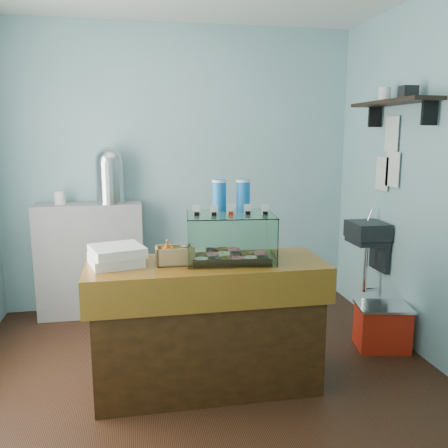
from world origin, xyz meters
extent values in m
plane|color=black|center=(0.00, 0.00, 0.00)|extent=(3.50, 3.50, 0.00)
cube|color=#7CB2B5|center=(0.00, 1.50, 1.40)|extent=(3.50, 0.04, 2.80)
cube|color=#7CB2B5|center=(0.00, -1.50, 1.40)|extent=(3.50, 0.04, 2.80)
cube|color=#7CB2B5|center=(1.75, 0.00, 1.40)|extent=(0.04, 3.00, 2.80)
cube|color=black|center=(1.58, 0.55, 0.90)|extent=(0.30, 0.35, 0.15)
cube|color=black|center=(1.71, 0.55, 0.70)|extent=(0.04, 0.30, 0.35)
cylinder|color=silver|center=(1.65, 0.65, 1.02)|extent=(0.02, 0.02, 0.12)
cylinder|color=silver|center=(1.58, 0.55, 0.55)|extent=(0.04, 0.04, 0.45)
cube|color=black|center=(1.60, 0.30, 2.00)|extent=(0.25, 1.00, 0.03)
cube|color=black|center=(1.67, -0.10, 1.90)|extent=(0.12, 0.03, 0.18)
cube|color=black|center=(1.67, 0.70, 1.90)|extent=(0.12, 0.03, 0.18)
cube|color=silver|center=(1.73, 0.45, 1.45)|extent=(0.01, 0.21, 0.30)
cube|color=silver|center=(1.73, 0.62, 1.40)|extent=(0.01, 0.21, 0.30)
cube|color=silver|center=(1.73, 0.50, 1.75)|extent=(0.01, 0.21, 0.30)
cube|color=#47250D|center=(0.00, -0.25, 0.42)|extent=(1.50, 0.56, 0.84)
cube|color=#4E280A|center=(0.00, -0.25, 0.87)|extent=(1.60, 0.60, 0.06)
cube|color=#4E280A|center=(0.00, -0.53, 0.75)|extent=(1.60, 0.04, 0.18)
cube|color=gray|center=(-0.90, 1.32, 0.55)|extent=(1.00, 0.32, 1.10)
cube|color=black|center=(0.17, -0.22, 0.91)|extent=(0.55, 0.42, 0.02)
torus|color=silver|center=(-0.04, -0.32, 0.94)|extent=(0.10, 0.10, 0.03)
torus|color=black|center=(0.04, -0.33, 0.94)|extent=(0.10, 0.10, 0.03)
torus|color=brown|center=(0.11, -0.34, 0.94)|extent=(0.10, 0.10, 0.03)
torus|color=#EC6F7E|center=(0.19, -0.34, 0.94)|extent=(0.10, 0.10, 0.03)
torus|color=silver|center=(0.27, -0.35, 0.94)|extent=(0.10, 0.10, 0.03)
torus|color=black|center=(0.35, -0.36, 0.94)|extent=(0.10, 0.10, 0.03)
torus|color=brown|center=(-0.03, -0.20, 0.94)|extent=(0.10, 0.10, 0.03)
torus|color=#EC6F7E|center=(0.05, -0.21, 0.94)|extent=(0.10, 0.10, 0.03)
torus|color=silver|center=(0.13, -0.21, 0.94)|extent=(0.10, 0.10, 0.03)
torus|color=black|center=(0.21, -0.22, 0.94)|extent=(0.10, 0.10, 0.03)
torus|color=brown|center=(0.29, -0.23, 0.94)|extent=(0.10, 0.10, 0.03)
torus|color=#EC6F7E|center=(0.36, -0.24, 0.94)|extent=(0.10, 0.10, 0.03)
torus|color=silver|center=(-0.02, -0.07, 0.94)|extent=(0.10, 0.10, 0.03)
torus|color=black|center=(0.06, -0.08, 0.94)|extent=(0.10, 0.10, 0.03)
torus|color=brown|center=(0.14, -0.09, 0.94)|extent=(0.10, 0.10, 0.03)
torus|color=#EC6F7E|center=(0.22, -0.10, 0.94)|extent=(0.10, 0.10, 0.03)
cube|color=white|center=(0.15, -0.43, 1.06)|extent=(0.57, 0.07, 0.31)
cube|color=white|center=(0.19, -0.01, 1.06)|extent=(0.57, 0.07, 0.31)
cube|color=white|center=(-0.12, -0.19, 1.06)|extent=(0.05, 0.42, 0.31)
cube|color=white|center=(0.45, -0.25, 1.06)|extent=(0.05, 0.42, 0.31)
cube|color=white|center=(0.17, -0.22, 1.22)|extent=(0.63, 0.49, 0.01)
cube|color=silver|center=(-0.06, -0.24, 1.25)|extent=(0.05, 0.01, 0.07)
cube|color=black|center=(-0.06, -0.24, 1.23)|extent=(0.03, 0.02, 0.02)
cube|color=silver|center=(0.05, -0.26, 1.25)|extent=(0.05, 0.01, 0.07)
cube|color=black|center=(0.05, -0.26, 1.23)|extent=(0.03, 0.02, 0.02)
cube|color=silver|center=(0.16, -0.27, 1.25)|extent=(0.05, 0.01, 0.07)
cube|color=red|center=(0.16, -0.27, 1.23)|extent=(0.03, 0.02, 0.02)
cube|color=silver|center=(0.27, -0.28, 1.25)|extent=(0.05, 0.01, 0.07)
cube|color=black|center=(0.27, -0.28, 1.23)|extent=(0.03, 0.02, 0.02)
cube|color=silver|center=(0.39, -0.29, 1.25)|extent=(0.05, 0.01, 0.07)
cube|color=black|center=(0.39, -0.29, 1.23)|extent=(0.03, 0.02, 0.02)
cylinder|color=blue|center=(0.12, -0.07, 1.33)|extent=(0.09, 0.09, 0.22)
cylinder|color=white|center=(0.12, -0.07, 1.43)|extent=(0.10, 0.10, 0.02)
cylinder|color=blue|center=(0.28, -0.09, 1.33)|extent=(0.09, 0.09, 0.22)
cylinder|color=white|center=(0.28, -0.09, 1.43)|extent=(0.10, 0.10, 0.02)
cube|color=#A47852|center=(-0.21, -0.26, 0.91)|extent=(0.25, 0.15, 0.01)
cube|color=#A47852|center=(-0.21, -0.32, 0.96)|extent=(0.25, 0.02, 0.12)
cube|color=#A47852|center=(-0.21, -0.19, 0.96)|extent=(0.25, 0.02, 0.12)
cube|color=#A47852|center=(-0.33, -0.26, 0.96)|extent=(0.02, 0.15, 0.12)
cube|color=#A47852|center=(-0.10, -0.25, 0.96)|extent=(0.02, 0.15, 0.12)
imported|color=#CE5F13|center=(-0.26, -0.26, 0.99)|extent=(0.07, 0.07, 0.16)
cylinder|color=#4B9B2A|center=(-0.15, -0.25, 0.96)|extent=(0.06, 0.06, 0.10)
cylinder|color=silver|center=(-0.15, -0.25, 1.02)|extent=(0.05, 0.05, 0.01)
cube|color=white|center=(-0.60, -0.20, 0.93)|extent=(0.39, 0.39, 0.06)
cube|color=white|center=(-0.59, -0.20, 1.00)|extent=(0.40, 0.40, 0.06)
cylinder|color=silver|center=(-0.69, 1.31, 1.10)|extent=(0.29, 0.29, 0.01)
cylinder|color=silver|center=(-0.69, 1.31, 1.31)|extent=(0.26, 0.26, 0.39)
sphere|color=silver|center=(-0.69, 1.31, 1.50)|extent=(0.26, 0.26, 0.26)
cube|color=red|center=(1.51, 0.08, 0.18)|extent=(0.46, 0.38, 0.35)
cube|color=silver|center=(1.51, 0.08, 0.36)|extent=(0.48, 0.40, 0.02)
camera|label=1|loc=(-0.46, -3.29, 1.74)|focal=38.00mm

